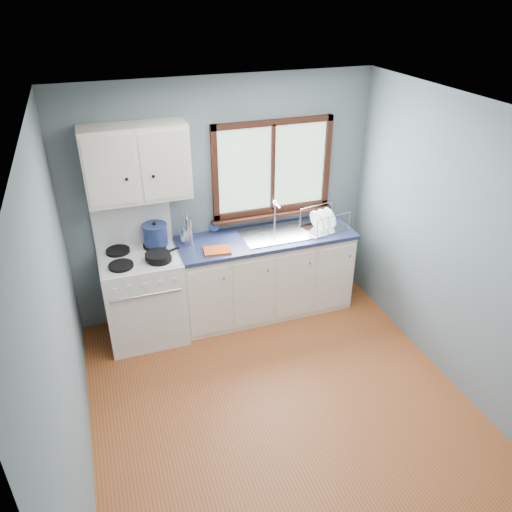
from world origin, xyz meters
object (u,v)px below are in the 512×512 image
object	(u,v)px
utensil_crock	(187,235)
thermos	(189,232)
gas_range	(144,294)
dish_rack	(324,224)
stockpot	(155,234)
skillet	(158,255)
base_cabinets	(265,278)
sink	(281,239)

from	to	relation	value
utensil_crock	thermos	size ratio (longest dim) A/B	1.45
gas_range	dish_rack	distance (m)	2.02
stockpot	skillet	bearing A→B (deg)	-95.77
base_cabinets	sink	xyz separation A→B (m)	(0.18, -0.00, 0.45)
dish_rack	sink	bearing A→B (deg)	164.15
skillet	stockpot	world-z (taller)	stockpot
sink	stockpot	size ratio (longest dim) A/B	3.14
base_cabinets	stockpot	bearing A→B (deg)	173.57
gas_range	sink	distance (m)	1.53
sink	thermos	distance (m)	0.99
utensil_crock	gas_range	bearing A→B (deg)	-164.61
base_cabinets	dish_rack	distance (m)	0.87
skillet	dish_rack	world-z (taller)	dish_rack
sink	stockpot	world-z (taller)	sink
gas_range	skillet	size ratio (longest dim) A/B	3.57
skillet	utensil_crock	distance (m)	0.45
sink	thermos	bearing A→B (deg)	175.46
skillet	utensil_crock	world-z (taller)	utensil_crock
gas_range	base_cabinets	world-z (taller)	gas_range
base_cabinets	dish_rack	bearing A→B (deg)	-3.42
sink	dish_rack	distance (m)	0.49
base_cabinets	skillet	distance (m)	1.29
thermos	utensil_crock	bearing A→B (deg)	111.07
gas_range	utensil_crock	bearing A→B (deg)	15.39
base_cabinets	utensil_crock	distance (m)	1.00
sink	stockpot	xyz separation A→B (m)	(-1.29, 0.13, 0.21)
skillet	dish_rack	size ratio (longest dim) A/B	0.77
gas_range	thermos	bearing A→B (deg)	10.23
gas_range	stockpot	distance (m)	0.62
stockpot	sink	bearing A→B (deg)	-5.56
gas_range	base_cabinets	bearing A→B (deg)	0.82
sink	thermos	world-z (taller)	sink
dish_rack	skillet	bearing A→B (deg)	172.92
stockpot	utensil_crock	world-z (taller)	utensil_crock
gas_range	utensil_crock	distance (m)	0.73
thermos	stockpot	bearing A→B (deg)	171.49
sink	skillet	distance (m)	1.33
sink	skillet	xyz separation A→B (m)	(-1.32, -0.17, 0.12)
utensil_crock	skillet	bearing A→B (deg)	-139.76
skillet	stockpot	distance (m)	0.30
utensil_crock	dish_rack	world-z (taller)	utensil_crock
gas_range	stockpot	world-z (taller)	gas_range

